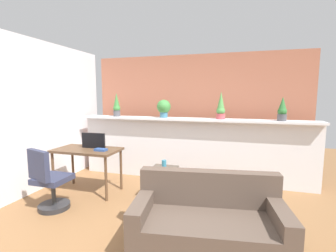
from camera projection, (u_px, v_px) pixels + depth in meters
ground_plane at (158, 235)px, 2.86m from camera, size 12.00×12.00×0.00m
divider_wall at (191, 150)px, 4.69m from camera, size 4.50×0.16×1.18m
plant_shelf at (191, 119)px, 4.58m from camera, size 4.50×0.36×0.04m
brick_wall_behind at (196, 114)px, 5.18m from camera, size 4.50×0.10×2.50m
side_wall_left at (15, 118)px, 3.78m from camera, size 0.12×4.40×2.60m
potted_plant_0 at (117, 106)px, 4.98m from camera, size 0.15×0.15×0.48m
potted_plant_1 at (164, 108)px, 4.70m from camera, size 0.27×0.27×0.35m
potted_plant_2 at (221, 107)px, 4.38m from camera, size 0.16×0.16×0.50m
potted_plant_3 at (282, 110)px, 4.07m from camera, size 0.15×0.15×0.41m
desk at (87, 154)px, 4.10m from camera, size 1.10×0.60×0.75m
tv_monitor at (93, 141)px, 4.12m from camera, size 0.43×0.04×0.26m
office_chair at (49, 184)px, 3.45m from camera, size 0.50×0.50×0.91m
side_cube_shelf at (164, 183)px, 3.87m from camera, size 0.40×0.41×0.50m
vase_on_shelf at (164, 164)px, 3.79m from camera, size 0.07×0.07×0.14m
book_on_desk at (101, 150)px, 3.94m from camera, size 0.20×0.12×0.04m
couch at (208, 225)px, 2.55m from camera, size 1.65×0.97×0.80m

